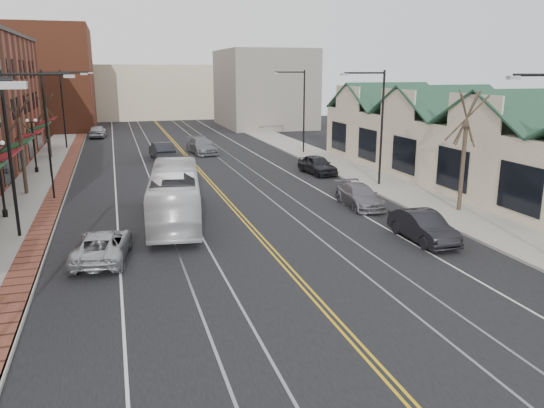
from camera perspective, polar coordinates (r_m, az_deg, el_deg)
ground at (r=15.74m, az=11.65°, el=-17.25°), size 160.00×160.00×0.00m
sidewalk_left at (r=33.14m, az=-25.37°, el=-1.27°), size 4.00×120.00×0.15m
sidewalk_right at (r=37.67m, az=13.51°, el=1.45°), size 4.00×120.00×0.15m
building_right at (r=40.60m, az=21.08°, el=5.00°), size 8.00×36.00×4.60m
backdrop_left at (r=82.24m, az=-23.75°, el=12.26°), size 14.00×18.00×14.00m
backdrop_mid at (r=97.00m, az=-12.98°, el=11.71°), size 22.00×14.00×9.00m
backdrop_right at (r=79.75m, az=-0.91°, el=12.32°), size 12.00×16.00×11.00m
streetlight_l_1 at (r=28.22m, az=-25.64°, el=6.49°), size 3.33×0.25×8.00m
streetlight_l_2 at (r=44.03m, az=-22.62°, el=9.09°), size 3.33×0.25×8.00m
streetlight_l_3 at (r=59.94m, az=-21.18°, el=10.30°), size 3.33×0.25×8.00m
streetlight_r_1 at (r=38.20m, az=11.18°, el=9.28°), size 3.33×0.25×8.00m
streetlight_r_2 at (r=52.86m, az=3.00°, el=10.82°), size 3.33×0.25×8.00m
lamppost_l_2 at (r=32.83m, az=-27.13°, el=2.22°), size 0.84×0.28×4.27m
lamppost_l_3 at (r=46.49m, az=-24.21°, el=5.63°), size 0.84×0.28×4.27m
tree_left_near at (r=38.43m, az=-25.40°, el=5.94°), size 1.78×1.37×6.48m
tree_left_far at (r=54.24m, az=-22.99°, el=7.96°), size 1.66×1.28×6.02m
tree_right_mid at (r=32.37m, az=19.96°, el=5.57°), size 1.90×1.46×6.93m
traffic_signal at (r=36.38m, az=-22.69°, el=3.95°), size 0.18×0.15×3.80m
transit_bus at (r=29.59m, az=-10.41°, el=1.03°), size 3.89×11.08×3.02m
parked_suv at (r=24.47m, az=-17.83°, el=-4.28°), size 2.85×5.05×1.33m
parked_car_b at (r=26.88m, az=15.95°, el=-2.35°), size 1.56×4.44×1.46m
parked_car_c at (r=32.82m, az=9.40°, el=0.87°), size 2.07×4.69×1.34m
parked_car_d at (r=42.80m, az=4.90°, el=4.23°), size 2.24×4.59×1.51m
distant_car_left at (r=50.94m, az=-11.77°, el=5.65°), size 2.15×5.06×1.62m
distant_car_right at (r=53.71m, az=-7.57°, el=6.21°), size 2.78×5.56×1.55m
distant_car_far at (r=69.51m, az=-18.23°, el=7.44°), size 2.24×4.76×1.57m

